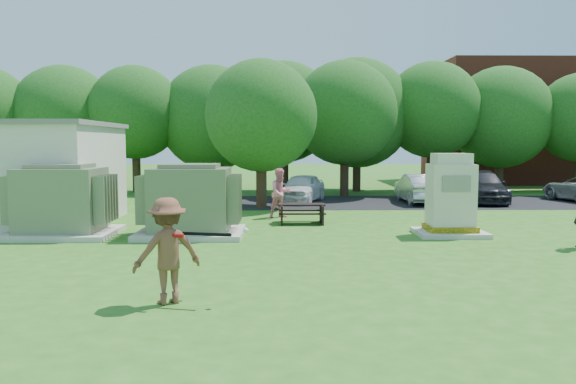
{
  "coord_description": "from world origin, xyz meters",
  "views": [
    {
      "loc": [
        -0.21,
        -11.6,
        2.66
      ],
      "look_at": [
        0.0,
        4.0,
        1.3
      ],
      "focal_mm": 35.0,
      "sensor_mm": 36.0,
      "label": 1
    }
  ],
  "objects_px": {
    "transformer_left": "(62,202)",
    "picnic_table": "(302,211)",
    "person_at_picnic": "(281,193)",
    "car_white": "(302,188)",
    "car_dark": "(481,187)",
    "car_silver_a": "(418,188)",
    "transformer_right": "(191,202)",
    "generator_cabinet": "(450,200)",
    "batter": "(167,251)"
  },
  "relations": [
    {
      "from": "car_white",
      "to": "car_silver_a",
      "type": "height_order",
      "value": "car_silver_a"
    },
    {
      "from": "transformer_right",
      "to": "picnic_table",
      "type": "height_order",
      "value": "transformer_right"
    },
    {
      "from": "picnic_table",
      "to": "person_at_picnic",
      "type": "relative_size",
      "value": 0.87
    },
    {
      "from": "car_white",
      "to": "car_silver_a",
      "type": "bearing_deg",
      "value": 11.94
    },
    {
      "from": "person_at_picnic",
      "to": "car_silver_a",
      "type": "xyz_separation_m",
      "value": [
        6.13,
        4.87,
        -0.24
      ]
    },
    {
      "from": "person_at_picnic",
      "to": "car_silver_a",
      "type": "bearing_deg",
      "value": 9.36
    },
    {
      "from": "generator_cabinet",
      "to": "person_at_picnic",
      "type": "height_order",
      "value": "generator_cabinet"
    },
    {
      "from": "picnic_table",
      "to": "car_dark",
      "type": "distance_m",
      "value": 10.72
    },
    {
      "from": "car_white",
      "to": "car_silver_a",
      "type": "relative_size",
      "value": 0.95
    },
    {
      "from": "transformer_left",
      "to": "picnic_table",
      "type": "relative_size",
      "value": 1.96
    },
    {
      "from": "transformer_left",
      "to": "transformer_right",
      "type": "distance_m",
      "value": 3.7
    },
    {
      "from": "batter",
      "to": "car_white",
      "type": "relative_size",
      "value": 0.47
    },
    {
      "from": "person_at_picnic",
      "to": "car_dark",
      "type": "xyz_separation_m",
      "value": [
        9.06,
        5.25,
        -0.19
      ]
    },
    {
      "from": "generator_cabinet",
      "to": "car_silver_a",
      "type": "bearing_deg",
      "value": 82.01
    },
    {
      "from": "transformer_left",
      "to": "batter",
      "type": "bearing_deg",
      "value": -57.42
    },
    {
      "from": "car_dark",
      "to": "generator_cabinet",
      "type": "bearing_deg",
      "value": -104.18
    },
    {
      "from": "transformer_right",
      "to": "car_silver_a",
      "type": "height_order",
      "value": "transformer_right"
    },
    {
      "from": "transformer_right",
      "to": "car_dark",
      "type": "height_order",
      "value": "transformer_right"
    },
    {
      "from": "picnic_table",
      "to": "car_white",
      "type": "xyz_separation_m",
      "value": [
        0.26,
        6.84,
        0.23
      ]
    },
    {
      "from": "picnic_table",
      "to": "car_white",
      "type": "distance_m",
      "value": 6.85
    },
    {
      "from": "generator_cabinet",
      "to": "batter",
      "type": "height_order",
      "value": "generator_cabinet"
    },
    {
      "from": "generator_cabinet",
      "to": "picnic_table",
      "type": "distance_m",
      "value": 4.91
    },
    {
      "from": "car_dark",
      "to": "picnic_table",
      "type": "bearing_deg",
      "value": -131.06
    },
    {
      "from": "picnic_table",
      "to": "car_silver_a",
      "type": "relative_size",
      "value": 0.39
    },
    {
      "from": "generator_cabinet",
      "to": "car_white",
      "type": "xyz_separation_m",
      "value": [
        -3.94,
        9.29,
        -0.4
      ]
    },
    {
      "from": "generator_cabinet",
      "to": "car_dark",
      "type": "bearing_deg",
      "value": 65.57
    },
    {
      "from": "batter",
      "to": "person_at_picnic",
      "type": "height_order",
      "value": "batter"
    },
    {
      "from": "picnic_table",
      "to": "car_white",
      "type": "bearing_deg",
      "value": 87.8
    },
    {
      "from": "car_white",
      "to": "car_dark",
      "type": "bearing_deg",
      "value": 16.65
    },
    {
      "from": "batter",
      "to": "person_at_picnic",
      "type": "distance_m",
      "value": 10.91
    },
    {
      "from": "transformer_right",
      "to": "car_dark",
      "type": "xyz_separation_m",
      "value": [
        11.66,
        9.09,
        -0.28
      ]
    },
    {
      "from": "car_silver_a",
      "to": "car_dark",
      "type": "distance_m",
      "value": 2.95
    },
    {
      "from": "transformer_left",
      "to": "car_white",
      "type": "bearing_deg",
      "value": 51.81
    },
    {
      "from": "picnic_table",
      "to": "car_silver_a",
      "type": "distance_m",
      "value": 8.34
    },
    {
      "from": "generator_cabinet",
      "to": "car_dark",
      "type": "height_order",
      "value": "generator_cabinet"
    },
    {
      "from": "batter",
      "to": "person_at_picnic",
      "type": "bearing_deg",
      "value": -128.28
    },
    {
      "from": "transformer_right",
      "to": "batter",
      "type": "relative_size",
      "value": 1.69
    },
    {
      "from": "batter",
      "to": "car_silver_a",
      "type": "relative_size",
      "value": 0.45
    },
    {
      "from": "picnic_table",
      "to": "batter",
      "type": "relative_size",
      "value": 0.87
    },
    {
      "from": "person_at_picnic",
      "to": "car_dark",
      "type": "height_order",
      "value": "person_at_picnic"
    },
    {
      "from": "transformer_right",
      "to": "car_white",
      "type": "height_order",
      "value": "transformer_right"
    },
    {
      "from": "transformer_left",
      "to": "batter",
      "type": "relative_size",
      "value": 1.69
    },
    {
      "from": "generator_cabinet",
      "to": "picnic_table",
      "type": "height_order",
      "value": "generator_cabinet"
    },
    {
      "from": "transformer_left",
      "to": "generator_cabinet",
      "type": "xyz_separation_m",
      "value": [
        11.2,
        -0.06,
        0.07
      ]
    },
    {
      "from": "transformer_left",
      "to": "picnic_table",
      "type": "xyz_separation_m",
      "value": [
        6.99,
        2.39,
        -0.56
      ]
    },
    {
      "from": "transformer_right",
      "to": "batter",
      "type": "xyz_separation_m",
      "value": [
        0.71,
        -6.9,
        -0.08
      ]
    },
    {
      "from": "car_white",
      "to": "car_dark",
      "type": "height_order",
      "value": "car_dark"
    },
    {
      "from": "transformer_right",
      "to": "transformer_left",
      "type": "bearing_deg",
      "value": 180.0
    },
    {
      "from": "transformer_right",
      "to": "car_silver_a",
      "type": "bearing_deg",
      "value": 44.93
    },
    {
      "from": "picnic_table",
      "to": "car_dark",
      "type": "xyz_separation_m",
      "value": [
        8.36,
        6.7,
        0.28
      ]
    }
  ]
}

